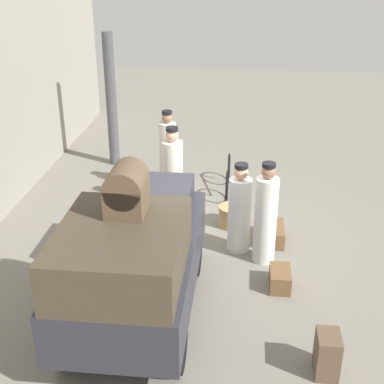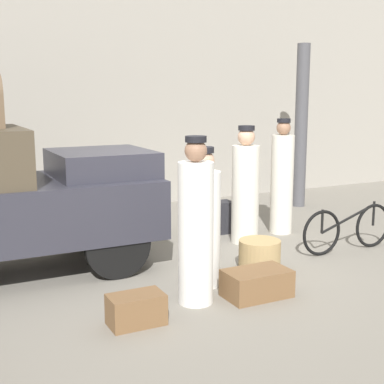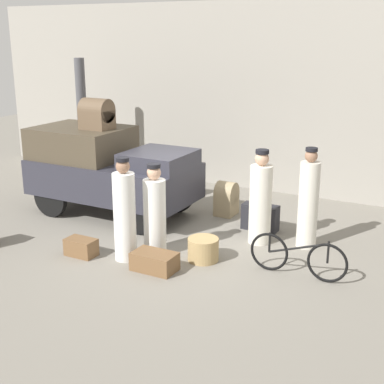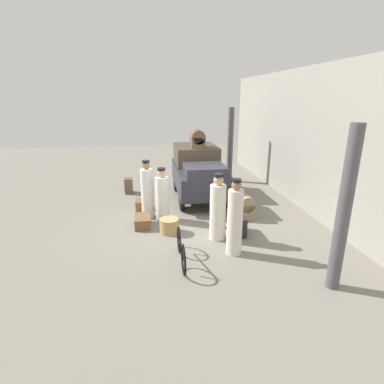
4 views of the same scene
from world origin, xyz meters
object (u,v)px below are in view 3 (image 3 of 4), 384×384
(bicycle, at_px, (298,257))
(suitcase_tan_flat, at_px, (155,261))
(conductor_in_dark_uniform, at_px, (155,214))
(porter_carrying_trunk, at_px, (125,213))
(truck, at_px, (108,168))
(suitcase_black_upright, at_px, (81,247))
(porter_lifting_near_truck, at_px, (260,201))
(trunk_on_truck_roof, at_px, (97,114))
(wicker_basket, at_px, (203,249))
(porter_with_bicycle, at_px, (308,202))
(trunk_barrel_dark, at_px, (226,198))
(suitcase_small_leather, at_px, (260,217))

(bicycle, relative_size, suitcase_tan_flat, 2.21)
(conductor_in_dark_uniform, distance_m, porter_carrying_trunk, 0.55)
(truck, xyz_separation_m, suitcase_black_upright, (0.95, -2.10, -0.86))
(porter_lifting_near_truck, bearing_deg, trunk_on_truck_roof, 179.08)
(wicker_basket, height_order, porter_lifting_near_truck, porter_lifting_near_truck)
(truck, height_order, porter_with_bicycle, porter_with_bicycle)
(porter_carrying_trunk, distance_m, porter_lifting_near_truck, 2.51)
(truck, bearing_deg, suitcase_tan_flat, -39.91)
(bicycle, distance_m, trunk_on_truck_roof, 5.21)
(conductor_in_dark_uniform, height_order, trunk_barrel_dark, conductor_in_dark_uniform)
(porter_with_bicycle, height_order, porter_carrying_trunk, porter_with_bicycle)
(truck, distance_m, porter_with_bicycle, 4.31)
(trunk_barrel_dark, distance_m, trunk_on_truck_roof, 3.25)
(truck, relative_size, trunk_on_truck_roof, 5.55)
(suitcase_tan_flat, distance_m, trunk_barrel_dark, 3.13)
(porter_lifting_near_truck, bearing_deg, truck, 179.03)
(trunk_barrel_dark, bearing_deg, wicker_basket, -74.56)
(porter_with_bicycle, relative_size, suitcase_small_leather, 2.57)
(truck, height_order, suitcase_black_upright, truck)
(conductor_in_dark_uniform, bearing_deg, trunk_barrel_dark, 85.02)
(conductor_in_dark_uniform, distance_m, porter_lifting_near_truck, 1.97)
(porter_carrying_trunk, xyz_separation_m, porter_lifting_near_truck, (1.75, 1.80, -0.02))
(wicker_basket, xyz_separation_m, conductor_in_dark_uniform, (-0.88, -0.14, 0.54))
(suitcase_tan_flat, bearing_deg, conductor_in_dark_uniform, 120.90)
(porter_carrying_trunk, relative_size, porter_lifting_near_truck, 1.02)
(truck, height_order, porter_carrying_trunk, truck)
(bicycle, height_order, suitcase_black_upright, bicycle)
(suitcase_black_upright, bearing_deg, trunk_barrel_dark, 67.62)
(truck, height_order, conductor_in_dark_uniform, truck)
(bicycle, xyz_separation_m, porter_lifting_near_truck, (-1.06, 1.07, 0.47))
(truck, relative_size, suitcase_small_leather, 4.94)
(suitcase_tan_flat, height_order, trunk_barrel_dark, trunk_barrel_dark)
(suitcase_tan_flat, relative_size, trunk_on_truck_roof, 1.13)
(porter_with_bicycle, bearing_deg, trunk_on_truck_roof, -178.00)
(suitcase_small_leather, height_order, trunk_barrel_dark, trunk_barrel_dark)
(bicycle, height_order, porter_with_bicycle, porter_with_bicycle)
(porter_with_bicycle, distance_m, porter_carrying_trunk, 3.27)
(conductor_in_dark_uniform, bearing_deg, trunk_on_truck_roof, 148.00)
(conductor_in_dark_uniform, bearing_deg, suitcase_black_upright, -148.12)
(truck, distance_m, bicycle, 4.72)
(trunk_barrel_dark, bearing_deg, porter_carrying_trunk, -100.42)
(suitcase_small_leather, bearing_deg, porter_lifting_near_truck, -70.16)
(truck, relative_size, bicycle, 2.21)
(truck, xyz_separation_m, conductor_in_dark_uniform, (2.05, -1.42, -0.27))
(porter_lifting_near_truck, bearing_deg, wicker_basket, -114.03)
(truck, distance_m, wicker_basket, 3.30)
(wicker_basket, bearing_deg, trunk_on_truck_roof, 157.84)
(porter_carrying_trunk, distance_m, suitcase_black_upright, 1.06)
(conductor_in_dark_uniform, relative_size, trunk_barrel_dark, 2.23)
(truck, distance_m, suitcase_tan_flat, 3.25)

